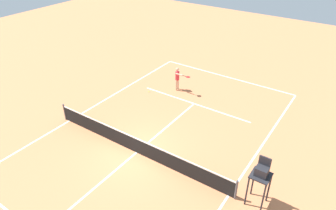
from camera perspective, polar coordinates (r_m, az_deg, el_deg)
name	(u,v)px	position (r m, az deg, el deg)	size (l,w,h in m)	color
ground_plane	(137,152)	(16.58, -5.77, -8.65)	(60.00, 60.00, 0.00)	#D37A4C
court_lines	(137,152)	(16.58, -5.77, -8.64)	(10.60, 21.97, 0.01)	white
tennis_net	(136,145)	(16.27, -5.87, -7.31)	(11.20, 0.10, 1.07)	#4C4C51
player_serving	(178,77)	(21.78, 1.82, 5.15)	(1.27, 0.56, 1.71)	#D8A884
tennis_ball	(149,92)	(21.96, -3.52, 2.46)	(0.07, 0.07, 0.07)	#CCE033
umpire_chair	(261,175)	(13.50, 16.72, -12.16)	(0.80, 0.80, 2.41)	#232328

